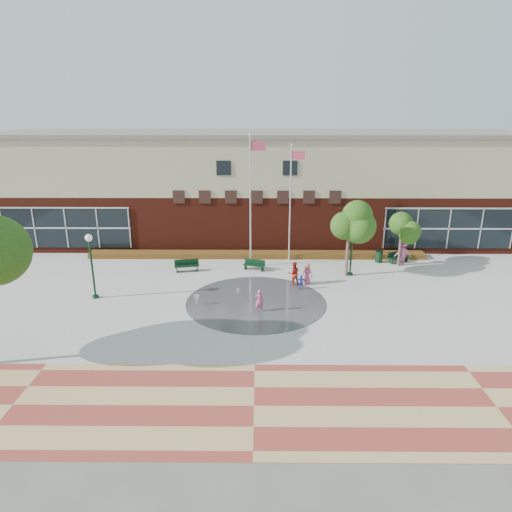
{
  "coord_description": "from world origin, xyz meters",
  "views": [
    {
      "loc": [
        0.2,
        -22.15,
        11.18
      ],
      "look_at": [
        0.0,
        4.0,
        2.6
      ],
      "focal_mm": 32.0,
      "sensor_mm": 36.0,
      "label": 1
    }
  ],
  "objects_px": {
    "flagpole_right": "(291,197)",
    "child_splash": "(259,301)",
    "trash_can": "(379,256)",
    "bench_left": "(187,268)",
    "flagpole_left": "(251,195)"
  },
  "relations": [
    {
      "from": "bench_left",
      "to": "child_splash",
      "type": "bearing_deg",
      "value": -63.98
    },
    {
      "from": "flagpole_left",
      "to": "flagpole_right",
      "type": "height_order",
      "value": "flagpole_left"
    },
    {
      "from": "flagpole_right",
      "to": "child_splash",
      "type": "bearing_deg",
      "value": -88.35
    },
    {
      "from": "bench_left",
      "to": "flagpole_right",
      "type": "bearing_deg",
      "value": 6.77
    },
    {
      "from": "flagpole_right",
      "to": "flagpole_left",
      "type": "bearing_deg",
      "value": -140.13
    },
    {
      "from": "flagpole_right",
      "to": "bench_left",
      "type": "distance_m",
      "value": 9.1
    },
    {
      "from": "trash_can",
      "to": "child_splash",
      "type": "height_order",
      "value": "child_splash"
    },
    {
      "from": "trash_can",
      "to": "bench_left",
      "type": "bearing_deg",
      "value": -171.43
    },
    {
      "from": "bench_left",
      "to": "child_splash",
      "type": "height_order",
      "value": "child_splash"
    },
    {
      "from": "flagpole_right",
      "to": "trash_can",
      "type": "height_order",
      "value": "flagpole_right"
    },
    {
      "from": "child_splash",
      "to": "bench_left",
      "type": "bearing_deg",
      "value": -55.02
    },
    {
      "from": "trash_can",
      "to": "child_splash",
      "type": "xyz_separation_m",
      "value": [
        -9.01,
        -8.77,
        0.2
      ]
    },
    {
      "from": "bench_left",
      "to": "child_splash",
      "type": "distance_m",
      "value": 8.41
    },
    {
      "from": "bench_left",
      "to": "trash_can",
      "type": "xyz_separation_m",
      "value": [
        14.16,
        2.13,
        0.19
      ]
    },
    {
      "from": "bench_left",
      "to": "flagpole_left",
      "type": "bearing_deg",
      "value": 3.06
    }
  ]
}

